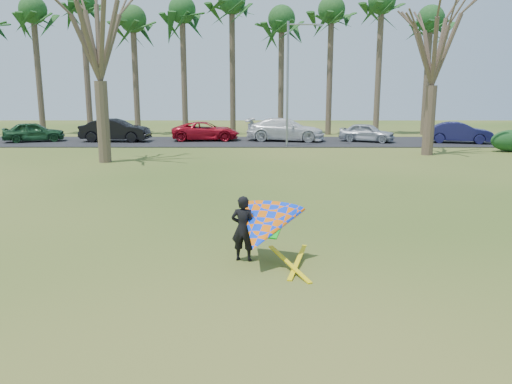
{
  "coord_description": "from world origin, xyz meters",
  "views": [
    {
      "loc": [
        0.03,
        -11.11,
        3.83
      ],
      "look_at": [
        0.0,
        2.0,
        1.1
      ],
      "focal_mm": 35.0,
      "sensor_mm": 36.0,
      "label": 1
    }
  ],
  "objects_px": {
    "car_4": "(367,132)",
    "bare_tree_left": "(97,25)",
    "car_0": "(34,132)",
    "car_1": "(115,130)",
    "car_5": "(459,133)",
    "kite_flyer": "(262,227)",
    "car_2": "(206,131)",
    "bare_tree_right": "(435,38)",
    "streetlight": "(290,78)",
    "car_3": "(286,130)"
  },
  "relations": [
    {
      "from": "car_0",
      "to": "kite_flyer",
      "type": "bearing_deg",
      "value": -167.26
    },
    {
      "from": "bare_tree_left",
      "to": "car_1",
      "type": "height_order",
      "value": "bare_tree_left"
    },
    {
      "from": "car_4",
      "to": "bare_tree_left",
      "type": "bearing_deg",
      "value": 146.16
    },
    {
      "from": "kite_flyer",
      "to": "bare_tree_left",
      "type": "bearing_deg",
      "value": 117.59
    },
    {
      "from": "streetlight",
      "to": "bare_tree_right",
      "type": "bearing_deg",
      "value": -27.03
    },
    {
      "from": "car_0",
      "to": "car_5",
      "type": "bearing_deg",
      "value": -111.23
    },
    {
      "from": "car_1",
      "to": "car_4",
      "type": "bearing_deg",
      "value": -87.11
    },
    {
      "from": "car_5",
      "to": "car_2",
      "type": "bearing_deg",
      "value": 99.87
    },
    {
      "from": "bare_tree_right",
      "to": "car_0",
      "type": "xyz_separation_m",
      "value": [
        -26.02,
        6.78,
        -5.8
      ]
    },
    {
      "from": "car_2",
      "to": "car_3",
      "type": "bearing_deg",
      "value": -95.46
    },
    {
      "from": "car_5",
      "to": "car_3",
      "type": "bearing_deg",
      "value": 98.67
    },
    {
      "from": "car_0",
      "to": "car_2",
      "type": "height_order",
      "value": "car_0"
    },
    {
      "from": "bare_tree_left",
      "to": "car_4",
      "type": "relative_size",
      "value": 2.5
    },
    {
      "from": "car_4",
      "to": "kite_flyer",
      "type": "relative_size",
      "value": 1.62
    },
    {
      "from": "bare_tree_right",
      "to": "car_0",
      "type": "relative_size",
      "value": 2.23
    },
    {
      "from": "bare_tree_right",
      "to": "car_0",
      "type": "bearing_deg",
      "value": 165.39
    },
    {
      "from": "car_0",
      "to": "car_2",
      "type": "relative_size",
      "value": 0.84
    },
    {
      "from": "car_2",
      "to": "kite_flyer",
      "type": "relative_size",
      "value": 2.06
    },
    {
      "from": "streetlight",
      "to": "car_1",
      "type": "xyz_separation_m",
      "value": [
        -12.35,
        2.89,
        -3.6
      ]
    },
    {
      "from": "car_2",
      "to": "bare_tree_right",
      "type": "bearing_deg",
      "value": -121.84
    },
    {
      "from": "bare_tree_right",
      "to": "car_4",
      "type": "bearing_deg",
      "value": 107.17
    },
    {
      "from": "car_1",
      "to": "car_4",
      "type": "height_order",
      "value": "car_1"
    },
    {
      "from": "bare_tree_left",
      "to": "bare_tree_right",
      "type": "relative_size",
      "value": 1.05
    },
    {
      "from": "bare_tree_left",
      "to": "bare_tree_right",
      "type": "bearing_deg",
      "value": 9.46
    },
    {
      "from": "bare_tree_left",
      "to": "kite_flyer",
      "type": "height_order",
      "value": "bare_tree_left"
    },
    {
      "from": "car_1",
      "to": "car_4",
      "type": "relative_size",
      "value": 1.26
    },
    {
      "from": "streetlight",
      "to": "car_4",
      "type": "relative_size",
      "value": 2.06
    },
    {
      "from": "car_5",
      "to": "kite_flyer",
      "type": "height_order",
      "value": "kite_flyer"
    },
    {
      "from": "car_0",
      "to": "car_1",
      "type": "height_order",
      "value": "car_1"
    },
    {
      "from": "bare_tree_right",
      "to": "car_4",
      "type": "height_order",
      "value": "bare_tree_right"
    },
    {
      "from": "car_4",
      "to": "car_5",
      "type": "xyz_separation_m",
      "value": [
        6.31,
        -0.75,
        0.06
      ]
    },
    {
      "from": "bare_tree_right",
      "to": "car_2",
      "type": "xyz_separation_m",
      "value": [
        -13.75,
        7.63,
        -5.82
      ]
    },
    {
      "from": "streetlight",
      "to": "car_5",
      "type": "bearing_deg",
      "value": 9.47
    },
    {
      "from": "car_0",
      "to": "car_2",
      "type": "xyz_separation_m",
      "value": [
        12.27,
        0.85,
        -0.02
      ]
    },
    {
      "from": "bare_tree_right",
      "to": "car_2",
      "type": "relative_size",
      "value": 1.88
    },
    {
      "from": "car_3",
      "to": "kite_flyer",
      "type": "distance_m",
      "value": 26.0
    },
    {
      "from": "streetlight",
      "to": "kite_flyer",
      "type": "xyz_separation_m",
      "value": [
        -2.03,
        -22.56,
        -3.62
      ]
    },
    {
      "from": "streetlight",
      "to": "car_1",
      "type": "bearing_deg",
      "value": 166.84
    },
    {
      "from": "car_3",
      "to": "streetlight",
      "type": "bearing_deg",
      "value": -168.1
    },
    {
      "from": "car_0",
      "to": "kite_flyer",
      "type": "relative_size",
      "value": 1.73
    },
    {
      "from": "bare_tree_right",
      "to": "car_3",
      "type": "xyz_separation_m",
      "value": [
        -7.9,
        7.36,
        -5.69
      ]
    },
    {
      "from": "car_0",
      "to": "bare_tree_left",
      "type": "bearing_deg",
      "value": -160.41
    },
    {
      "from": "bare_tree_right",
      "to": "car_0",
      "type": "height_order",
      "value": "bare_tree_right"
    },
    {
      "from": "streetlight",
      "to": "car_0",
      "type": "xyz_separation_m",
      "value": [
        -18.18,
        2.78,
        -3.7
      ]
    },
    {
      "from": "bare_tree_right",
      "to": "car_1",
      "type": "height_order",
      "value": "bare_tree_right"
    },
    {
      "from": "car_0",
      "to": "car_5",
      "type": "height_order",
      "value": "car_5"
    },
    {
      "from": "bare_tree_left",
      "to": "car_5",
      "type": "bearing_deg",
      "value": 22.08
    },
    {
      "from": "streetlight",
      "to": "car_4",
      "type": "height_order",
      "value": "streetlight"
    },
    {
      "from": "car_1",
      "to": "car_3",
      "type": "height_order",
      "value": "car_3"
    },
    {
      "from": "car_1",
      "to": "car_5",
      "type": "height_order",
      "value": "car_1"
    }
  ]
}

